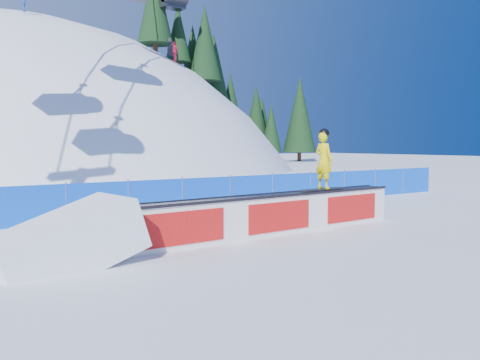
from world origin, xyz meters
TOP-DOWN VIEW (x-y plane):
  - ground at (0.00, 0.00)m, footprint 160.00×160.00m
  - snow_hill at (0.00, 42.00)m, footprint 64.00×64.00m
  - treeline at (23.72, 41.82)m, footprint 24.58×10.11m
  - safety_fence at (0.00, 4.50)m, footprint 22.05×0.05m
  - rail_box at (-3.19, -0.61)m, footprint 9.00×1.12m
  - snow_ramp at (-8.79, -0.92)m, footprint 3.04×2.00m
  - snowboarder at (-1.21, -0.50)m, footprint 1.70×0.61m
  - distant_skiers at (2.11, 30.04)m, footprint 18.92×6.67m

SIDE VIEW (x-z plane):
  - snow_hill at x=0.00m, z-range -50.00..14.00m
  - ground at x=0.00m, z-range 0.00..0.00m
  - snow_ramp at x=-8.79m, z-range -0.92..0.92m
  - rail_box at x=-3.19m, z-range -0.01..1.07m
  - safety_fence at x=0.00m, z-range -0.05..1.25m
  - snowboarder at x=-1.21m, z-range 1.06..2.82m
  - treeline at x=23.72m, z-range -0.55..19.05m
  - distant_skiers at x=2.11m, z-range 8.83..13.93m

